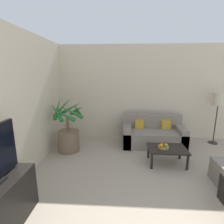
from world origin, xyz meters
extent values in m
cube|color=beige|center=(0.00, 5.79, 1.35)|extent=(8.41, 0.06, 2.70)
cylinder|color=brown|center=(-2.95, 4.70, 0.26)|extent=(0.53, 0.53, 0.52)
cylinder|color=brown|center=(-2.95, 4.70, 0.70)|extent=(0.06, 0.06, 0.36)
cone|color=#23662D|center=(-2.70, 4.70, 1.05)|extent=(0.10, 0.56, 0.43)
cone|color=#23662D|center=(-2.75, 4.89, 1.01)|extent=(0.49, 0.49, 0.35)
cone|color=#23662D|center=(-2.95, 4.96, 1.03)|extent=(0.58, 0.10, 0.39)
cone|color=#23662D|center=(-3.11, 4.86, 1.08)|extent=(0.44, 0.44, 0.49)
cone|color=#23662D|center=(-3.17, 4.70, 1.09)|extent=(0.10, 0.51, 0.50)
cone|color=#23662D|center=(-3.13, 4.51, 1.04)|extent=(0.47, 0.47, 0.42)
cone|color=#23662D|center=(-2.95, 4.42, 1.00)|extent=(0.60, 0.10, 0.35)
cone|color=#23662D|center=(-2.76, 4.51, 1.04)|extent=(0.48, 0.48, 0.41)
cube|color=gray|center=(-0.77, 5.16, 0.20)|extent=(1.62, 0.79, 0.41)
cube|color=gray|center=(-0.77, 5.47, 0.60)|extent=(1.62, 0.16, 0.38)
cube|color=gray|center=(-1.48, 5.16, 0.26)|extent=(0.20, 0.79, 0.53)
cube|color=gray|center=(-0.06, 5.16, 0.26)|extent=(0.20, 0.79, 0.53)
cube|color=gold|center=(-1.13, 5.35, 0.53)|extent=(0.24, 0.12, 0.24)
cube|color=gold|center=(-0.40, 5.35, 0.53)|extent=(0.24, 0.12, 0.24)
cylinder|color=#2D2823|center=(0.93, 5.39, 0.01)|extent=(0.24, 0.24, 0.03)
cylinder|color=#2D2823|center=(0.93, 5.39, 0.55)|extent=(0.03, 0.03, 1.05)
cylinder|color=beige|center=(0.93, 5.39, 1.25)|extent=(0.28, 0.28, 0.35)
cylinder|color=black|center=(-1.00, 3.94, 0.16)|extent=(0.05, 0.05, 0.33)
cylinder|color=black|center=(-0.28, 3.94, 0.16)|extent=(0.05, 0.05, 0.33)
cylinder|color=black|center=(-1.00, 4.42, 0.16)|extent=(0.05, 0.05, 0.33)
cylinder|color=black|center=(-0.28, 4.42, 0.16)|extent=(0.05, 0.05, 0.33)
cube|color=black|center=(-0.64, 4.18, 0.34)|extent=(0.80, 0.56, 0.03)
cylinder|color=#997A4C|center=(-0.73, 4.17, 0.38)|extent=(0.23, 0.23, 0.04)
sphere|color=red|center=(-0.72, 4.22, 0.43)|extent=(0.07, 0.07, 0.07)
sphere|color=olive|center=(-0.68, 4.15, 0.44)|extent=(0.08, 0.08, 0.08)
sphere|color=orange|center=(-0.78, 4.13, 0.44)|extent=(0.08, 0.08, 0.08)
camera|label=1|loc=(-1.61, 0.66, 1.94)|focal=28.00mm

